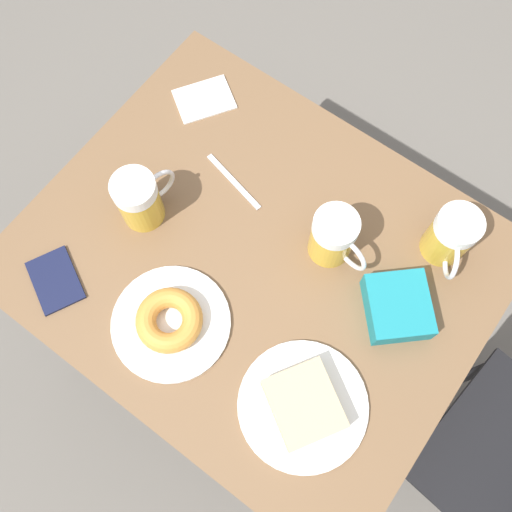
{
  "coord_description": "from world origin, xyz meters",
  "views": [
    {
      "loc": [
        0.32,
        0.24,
        1.87
      ],
      "look_at": [
        0.0,
        0.0,
        0.77
      ],
      "focal_mm": 40.0,
      "sensor_mm": 36.0,
      "label": 1
    }
  ],
  "objects": [
    {
      "name": "ground_plane",
      "position": [
        0.0,
        0.0,
        0.0
      ],
      "size": [
        8.0,
        8.0,
        0.0
      ],
      "primitive_type": "plane",
      "color": "#666059"
    },
    {
      "name": "table",
      "position": [
        0.0,
        0.0,
        0.68
      ],
      "size": [
        0.78,
        0.95,
        0.75
      ],
      "color": "brown",
      "rests_on": "ground_plane"
    },
    {
      "name": "plate_with_cake",
      "position": [
        0.19,
        0.25,
        0.77
      ],
      "size": [
        0.25,
        0.25,
        0.05
      ],
      "color": "white",
      "rests_on": "table"
    },
    {
      "name": "plate_with_donut",
      "position": [
        0.21,
        -0.06,
        0.77
      ],
      "size": [
        0.24,
        0.24,
        0.05
      ],
      "color": "white",
      "rests_on": "table"
    },
    {
      "name": "beer_mug_left",
      "position": [
        -0.11,
        0.11,
        0.82
      ],
      "size": [
        0.09,
        0.14,
        0.13
      ],
      "color": "gold",
      "rests_on": "table"
    },
    {
      "name": "beer_mug_center",
      "position": [
        -0.25,
        0.3,
        0.82
      ],
      "size": [
        0.13,
        0.1,
        0.13
      ],
      "color": "gold",
      "rests_on": "table"
    },
    {
      "name": "beer_mug_right",
      "position": [
        0.05,
        -0.26,
        0.82
      ],
      "size": [
        0.14,
        0.09,
        0.13
      ],
      "color": "gold",
      "rests_on": "table"
    },
    {
      "name": "napkin_folded",
      "position": [
        -0.25,
        -0.33,
        0.75
      ],
      "size": [
        0.16,
        0.15,
        0.0
      ],
      "rotation": [
        0.0,
        0.0,
        2.56
      ],
      "color": "white",
      "rests_on": "table"
    },
    {
      "name": "fork",
      "position": [
        -0.12,
        -0.15,
        0.75
      ],
      "size": [
        0.05,
        0.17,
        0.0
      ],
      "rotation": [
        0.0,
        0.0,
        2.91
      ],
      "color": "silver",
      "rests_on": "table"
    },
    {
      "name": "passport_near_edge",
      "position": [
        0.28,
        -0.31,
        0.76
      ],
      "size": [
        0.14,
        0.15,
        0.01
      ],
      "rotation": [
        0.0,
        0.0,
        2.67
      ],
      "color": "#141938",
      "rests_on": "table"
    },
    {
      "name": "blue_pouch",
      "position": [
        -0.08,
        0.29,
        0.78
      ],
      "size": [
        0.18,
        0.18,
        0.06
      ],
      "rotation": [
        0.0,
        0.0,
        0.74
      ],
      "color": "teal",
      "rests_on": "table"
    }
  ]
}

